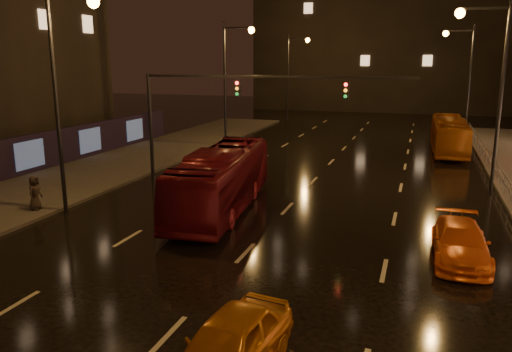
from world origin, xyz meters
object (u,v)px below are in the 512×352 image
Objects in this scene: taxi_near at (229,346)px; taxi_far at (460,242)px; bus_red at (222,179)px; pedestrian_c at (35,193)px; bus_curb at (449,135)px.

taxi_near reaches higher than taxi_far.
pedestrian_c is (-8.06, -3.26, -0.51)m from bus_red.
bus_red reaches higher than taxi_near.
bus_curb is 2.17× the size of taxi_far.
taxi_near is 15.74m from pedestrian_c.
bus_red is 12.99m from taxi_near.
bus_curb is (10.87, 19.61, -0.11)m from bus_red.
bus_red is 2.34× the size of taxi_far.
taxi_near is at bearing -122.75° from taxi_far.
bus_red reaches higher than bus_curb.
taxi_near is at bearing -132.35° from pedestrian_c.
bus_curb reaches higher than taxi_far.
bus_curb is 22.75m from taxi_far.
bus_red is at bearing -120.35° from bus_curb.
bus_red reaches higher than pedestrian_c.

